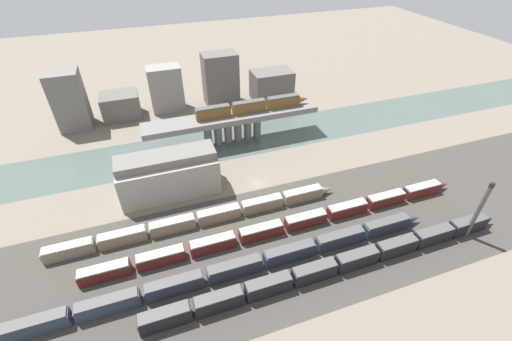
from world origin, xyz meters
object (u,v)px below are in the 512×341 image
train_yard_far (289,224)px  train_yard_outer (202,219)px  train_yard_near (340,264)px  train_on_bridge (252,106)px  signal_tower (478,211)px  warehouse_building (169,174)px  train_yard_mid (241,267)px

train_yard_far → train_yard_outer: train_yard_far is taller
train_yard_near → train_on_bridge: bearing=90.0°
train_yard_outer → signal_tower: size_ratio=4.50×
warehouse_building → train_yard_outer: bearing=-70.3°
train_yard_outer → signal_tower: bearing=-22.8°
train_yard_mid → train_yard_far: 18.03m
train_yard_outer → signal_tower: signal_tower is taller
train_on_bridge → signal_tower: size_ratio=2.41×
warehouse_building → signal_tower: bearing=-31.8°
train_on_bridge → train_yard_near: 62.88m
train_yard_mid → signal_tower: bearing=-8.0°
train_yard_far → train_yard_near: bearing=-69.4°
train_yard_far → train_yard_outer: 22.91m
train_on_bridge → train_yard_near: size_ratio=0.46×
warehouse_building → signal_tower: size_ratio=1.63×
signal_tower → warehouse_building: bearing=148.2°
train_yard_far → warehouse_building: size_ratio=3.66×
train_on_bridge → train_yard_mid: train_on_bridge is taller
train_yard_near → signal_tower: size_ratio=5.28×
train_yard_near → signal_tower: signal_tower is taller
train_on_bridge → warehouse_building: train_on_bridge is taller
train_yard_outer → train_on_bridge: bearing=54.1°
train_yard_outer → warehouse_building: 17.58m
train_yard_far → warehouse_building: bearing=136.2°
warehouse_building → train_on_bridge: bearing=32.8°
train_yard_mid → warehouse_building: size_ratio=3.51×
train_on_bridge → train_yard_outer: train_on_bridge is taller
train_on_bridge → train_yard_mid: size_ratio=0.42×
train_yard_near → train_yard_outer: train_yard_near is taller
train_yard_mid → warehouse_building: (-10.85, 34.27, 4.41)m
train_yard_far → train_yard_outer: size_ratio=1.33×
train_on_bridge → signal_tower: 72.96m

